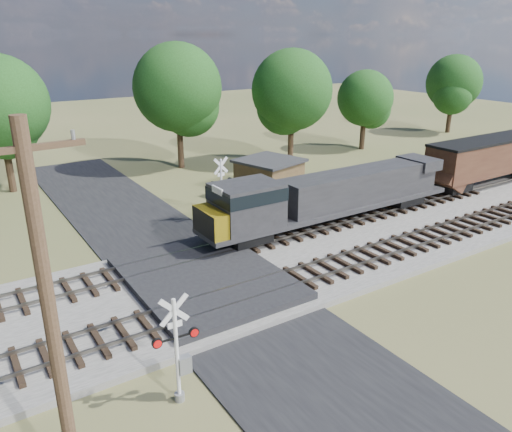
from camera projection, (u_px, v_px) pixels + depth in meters
ground at (210, 289)px, 24.47m from camera, size 160.00×160.00×0.00m
ballast_bed at (354, 240)px, 29.92m from camera, size 140.00×10.00×0.30m
road at (210, 289)px, 24.46m from camera, size 7.00×60.00×0.08m
crossing_panel at (205, 280)px, 24.76m from camera, size 7.00×9.00×0.62m
track_near at (286, 282)px, 24.35m from camera, size 140.00×2.60×0.33m
track_far at (234, 247)px, 28.29m from camera, size 140.00×2.60×0.33m
crossing_signal_near at (180, 358)px, 16.52m from camera, size 1.63×0.35×4.04m
crossing_signal_far at (220, 195)px, 32.81m from camera, size 1.76×0.40×4.37m
utility_pole at (52, 325)px, 11.54m from camera, size 2.51×0.34×10.27m
equipment_shed at (269, 178)px, 38.17m from camera, size 5.23×5.23×2.90m
treeline at (150, 99)px, 42.04m from camera, size 80.95×11.99×11.28m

